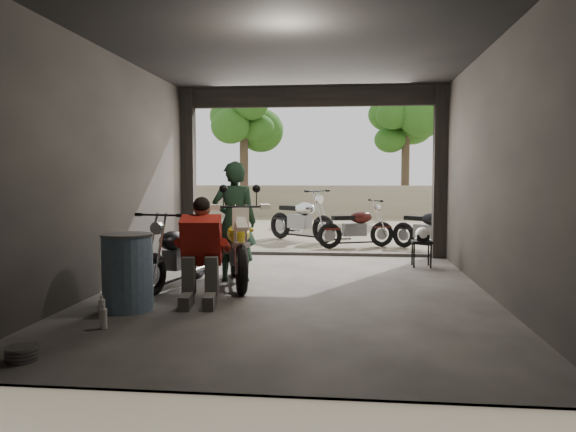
% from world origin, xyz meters
% --- Properties ---
extents(ground, '(80.00, 80.00, 0.00)m').
position_xyz_m(ground, '(0.00, 0.00, 0.00)').
color(ground, '#7A6D56').
rests_on(ground, ground).
extents(garage, '(7.00, 7.13, 3.20)m').
position_xyz_m(garage, '(0.00, 0.55, 1.28)').
color(garage, '#2D2B28').
rests_on(garage, ground).
extents(boundary_wall, '(18.00, 0.30, 1.20)m').
position_xyz_m(boundary_wall, '(0.00, 14.00, 0.60)').
color(boundary_wall, gray).
rests_on(boundary_wall, ground).
extents(tree_left, '(2.20, 2.20, 5.60)m').
position_xyz_m(tree_left, '(-3.00, 12.50, 3.99)').
color(tree_left, '#382B1E').
rests_on(tree_left, ground).
extents(tree_right, '(2.20, 2.20, 5.00)m').
position_xyz_m(tree_right, '(2.80, 14.00, 3.56)').
color(tree_right, '#382B1E').
rests_on(tree_right, ground).
extents(main_bike, '(1.16, 1.89, 1.17)m').
position_xyz_m(main_bike, '(-0.83, 0.43, 0.59)').
color(main_bike, '#F2E5CC').
rests_on(main_bike, ground).
extents(left_bike, '(0.93, 1.65, 1.05)m').
position_xyz_m(left_bike, '(-1.64, 0.20, 0.53)').
color(left_bike, black).
rests_on(left_bike, ground).
extents(outside_bike_a, '(1.87, 1.74, 1.23)m').
position_xyz_m(outside_bike_a, '(-0.41, 5.95, 0.61)').
color(outside_bike_a, black).
rests_on(outside_bike_a, ground).
extents(outside_bike_b, '(1.65, 1.16, 1.03)m').
position_xyz_m(outside_bike_b, '(0.87, 4.84, 0.52)').
color(outside_bike_b, '#431210').
rests_on(outside_bike_b, ground).
extents(outside_bike_c, '(1.56, 1.50, 1.04)m').
position_xyz_m(outside_bike_c, '(2.34, 4.53, 0.52)').
color(outside_bike_c, black).
rests_on(outside_bike_c, ground).
extents(rider, '(0.68, 0.49, 1.74)m').
position_xyz_m(rider, '(-0.93, 0.67, 0.87)').
color(rider, black).
rests_on(rider, ground).
extents(mechanic, '(0.73, 0.93, 1.24)m').
position_xyz_m(mechanic, '(-1.04, -0.81, 0.62)').
color(mechanic, red).
rests_on(mechanic, ground).
extents(stool, '(0.33, 0.33, 0.46)m').
position_xyz_m(stool, '(1.92, 2.26, 0.38)').
color(stool, black).
rests_on(stool, ground).
extents(helmet, '(0.27, 0.29, 0.23)m').
position_xyz_m(helmet, '(1.93, 2.24, 0.57)').
color(helmet, white).
rests_on(helmet, stool).
extents(oil_drum, '(0.64, 0.64, 0.88)m').
position_xyz_m(oil_drum, '(-1.77, -1.21, 0.44)').
color(oil_drum, '#4A637C').
rests_on(oil_drum, ground).
extents(sign_post, '(0.84, 0.08, 2.53)m').
position_xyz_m(sign_post, '(3.36, 3.39, 1.72)').
color(sign_post, black).
rests_on(sign_post, ground).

